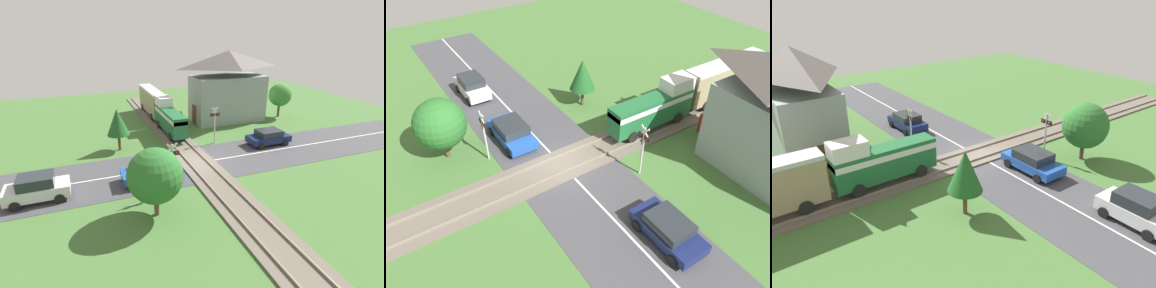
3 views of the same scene
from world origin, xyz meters
The scene contains 14 objects.
ground_plane centered at (0.00, 0.00, 0.00)m, with size 60.00×60.00×0.00m, color #426B33.
road_surface centered at (0.00, 0.00, 0.01)m, with size 48.00×6.40×0.02m.
track_bed centered at (0.00, 0.00, 0.07)m, with size 2.80×48.00×0.24m.
train centered at (0.00, 11.10, 1.86)m, with size 1.58×14.19×3.18m.
car_near_crossing centered at (-4.01, -1.44, 0.75)m, with size 4.09×2.05×1.42m.
car_far_side centered at (7.54, 1.44, 0.73)m, with size 3.85×1.95×1.37m.
car_behind_queue centered at (-11.16, -1.44, 0.85)m, with size 3.73×1.88×1.66m.
crossing_signal_west_approach centered at (-3.11, -3.50, 2.18)m, with size 0.90×0.18×3.42m.
crossing_signal_east_approach centered at (3.11, 3.50, 2.18)m, with size 0.90×0.18×3.42m.
station_building centered at (7.53, 9.67, 3.76)m, with size 8.53×4.27×7.68m.
pedestrian_by_station centered at (2.06, 9.85, 0.71)m, with size 0.39×0.39×1.57m.
tree_by_station centered at (13.98, 8.74, 2.58)m, with size 2.64×2.64×3.91m.
tree_roadside_hedge centered at (-5.26, 4.99, 2.51)m, with size 1.89×1.89×3.67m.
tree_beyond_track centered at (-4.75, -5.56, 2.48)m, with size 3.13×3.13×4.05m.
Camera 3 is at (-18.85, 15.16, 11.44)m, focal length 35.00 mm.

